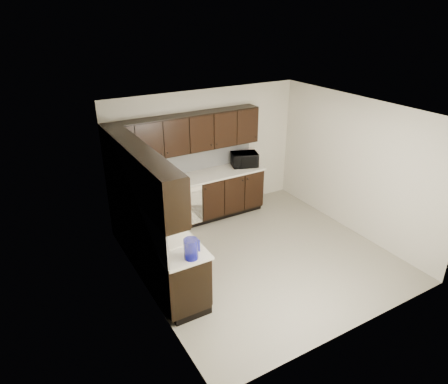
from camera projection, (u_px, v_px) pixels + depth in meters
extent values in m
plane|color=gray|center=(262.00, 256.00, 6.83)|extent=(4.00, 4.00, 0.00)
plane|color=white|center=(268.00, 111.00, 5.77)|extent=(4.00, 4.00, 0.00)
cube|color=#BEB7A2|center=(206.00, 153.00, 7.87)|extent=(4.00, 0.02, 2.50)
cube|color=#BEB7A2|center=(144.00, 221.00, 5.39)|extent=(0.02, 4.00, 2.50)
cube|color=#BEB7A2|center=(355.00, 167.00, 7.21)|extent=(0.02, 4.00, 2.50)
cube|color=#BEB7A2|center=(363.00, 251.00, 4.73)|extent=(4.00, 0.02, 2.50)
cube|color=black|center=(191.00, 201.00, 7.74)|extent=(3.00, 0.60, 0.90)
cube|color=black|center=(160.00, 253.00, 6.10)|extent=(0.60, 2.20, 0.90)
cube|color=black|center=(191.00, 218.00, 7.94)|extent=(3.00, 0.54, 0.10)
cube|color=black|center=(164.00, 274.00, 6.28)|extent=(0.54, 2.20, 0.10)
cube|color=beige|center=(190.00, 179.00, 7.54)|extent=(3.03, 0.63, 0.04)
cube|color=beige|center=(158.00, 227.00, 5.90)|extent=(0.63, 2.23, 0.04)
cube|color=silver|center=(183.00, 161.00, 7.66)|extent=(3.00, 0.02, 0.48)
cube|color=silver|center=(131.00, 208.00, 5.90)|extent=(0.02, 2.80, 0.48)
cube|color=black|center=(185.00, 133.00, 7.29)|extent=(3.00, 0.33, 0.70)
cube|color=black|center=(141.00, 172.00, 5.59)|extent=(0.33, 2.47, 0.70)
cube|color=beige|center=(188.00, 207.00, 7.40)|extent=(0.58, 0.02, 0.78)
cube|color=beige|center=(187.00, 190.00, 7.26)|extent=(0.58, 0.03, 0.08)
cylinder|color=black|center=(188.00, 191.00, 7.24)|extent=(0.04, 0.02, 0.04)
cube|color=beige|center=(167.00, 234.00, 5.66)|extent=(0.54, 0.82, 0.03)
cube|color=beige|center=(173.00, 246.00, 5.54)|extent=(0.42, 0.34, 0.16)
cube|color=beige|center=(162.00, 233.00, 5.86)|extent=(0.42, 0.34, 0.16)
cylinder|color=silver|center=(152.00, 230.00, 5.51)|extent=(0.03, 0.03, 0.26)
cylinder|color=silver|center=(155.00, 222.00, 5.48)|extent=(0.14, 0.02, 0.02)
cylinder|color=#B2B2B7|center=(173.00, 244.00, 5.53)|extent=(0.20, 0.20, 0.10)
imported|color=black|center=(244.00, 160.00, 8.03)|extent=(0.59, 0.49, 0.28)
imported|color=gray|center=(176.00, 224.00, 5.75)|extent=(0.09, 0.09, 0.18)
imported|color=gray|center=(136.00, 200.00, 6.40)|extent=(0.10, 0.11, 0.25)
cube|color=#B0B0B2|center=(124.00, 185.00, 6.97)|extent=(0.40, 0.34, 0.21)
cube|color=white|center=(144.00, 198.00, 6.49)|extent=(0.64, 0.57, 0.21)
cylinder|color=#0E0F88|center=(191.00, 249.00, 5.08)|extent=(0.22, 0.22, 0.28)
cylinder|color=#0B787C|center=(144.00, 191.00, 6.75)|extent=(0.09, 0.09, 0.21)
cylinder|color=silver|center=(140.00, 189.00, 6.70)|extent=(0.16, 0.16, 0.32)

